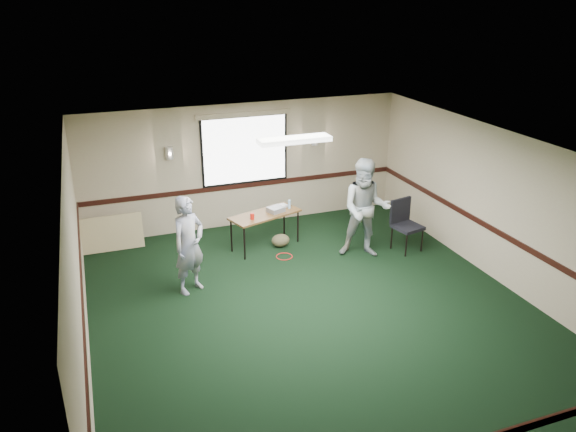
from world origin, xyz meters
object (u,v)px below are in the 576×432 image
object	(u,v)px
conference_chair	(404,221)
person_right	(366,209)
person_left	(189,245)
folding_table	(265,216)
projector	(276,209)

from	to	relation	value
conference_chair	person_right	bearing A→B (deg)	168.45
conference_chair	person_left	bearing A→B (deg)	170.83
folding_table	conference_chair	xyz separation A→B (m)	(2.59, -1.03, -0.07)
person_left	person_right	size ratio (longest dim) A/B	0.88
person_left	person_right	distance (m)	3.47
folding_table	person_left	world-z (taller)	person_left
person_left	folding_table	bearing A→B (deg)	4.00
folding_table	projector	world-z (taller)	projector
projector	conference_chair	world-z (taller)	conference_chair
person_right	conference_chair	bearing A→B (deg)	25.52
folding_table	person_right	xyz separation A→B (m)	(1.70, -1.04, 0.31)
person_left	conference_chair	bearing A→B (deg)	-28.56
projector	person_left	distance (m)	2.37
folding_table	conference_chair	size ratio (longest dim) A/B	1.51
folding_table	projector	size ratio (longest dim) A/B	5.14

